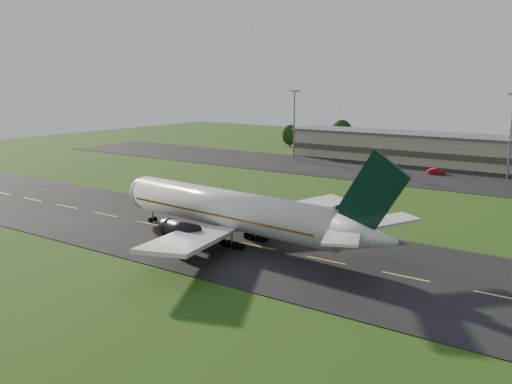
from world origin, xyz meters
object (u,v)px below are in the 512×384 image
Objects in this scene: service_vehicle_a at (369,171)px; light_mast_west at (294,116)px; airliner at (233,211)px; light_mast_centre at (511,126)px; service_vehicle_b at (436,171)px.

light_mast_west is at bearing 143.28° from service_vehicle_a.
airliner is at bearing -63.67° from light_mast_west.
airliner is 2.52× the size of light_mast_centre.
light_mast_west is 45.55m from service_vehicle_b.
service_vehicle_a is at bearing -160.26° from light_mast_centre.
light_mast_centre is 34.62m from service_vehicle_a.
airliner is 14.84× the size of service_vehicle_a.
service_vehicle_b is at bearing -3.39° from light_mast_west.
light_mast_centre reaches higher than service_vehicle_a.
airliner is 2.52× the size of light_mast_west.
light_mast_west is at bearing 120.97° from airliner.
service_vehicle_b reaches higher than service_vehicle_a.
airliner is at bearing 153.89° from service_vehicle_b.
light_mast_centre is 5.89× the size of service_vehicle_a.
service_vehicle_b is (-16.11, -2.60, -11.92)m from light_mast_centre.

